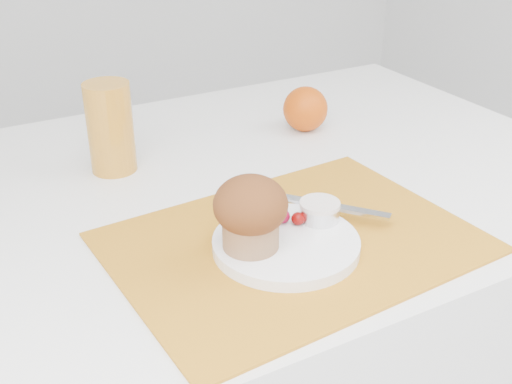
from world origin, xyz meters
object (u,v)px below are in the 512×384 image
muffin (251,212)px  plate (286,244)px  table (234,361)px  juice_glass (110,128)px  orange (305,109)px

muffin → plate: bearing=-8.2°
table → muffin: bearing=-110.1°
plate → juice_glass: bearing=108.9°
plate → table: bearing=82.1°
muffin → orange: bearing=48.6°
plate → orange: orange is taller
table → muffin: muffin is taller
table → muffin: (-0.08, -0.21, 0.44)m
orange → juice_glass: (-0.36, 0.00, 0.03)m
plate → orange: 0.42m
plate → muffin: 0.07m
plate → orange: size_ratio=2.30×
juice_glass → muffin: 0.34m
table → plate: 0.45m
orange → muffin: bearing=-131.4°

